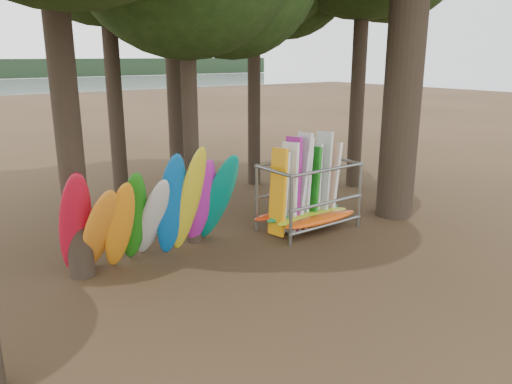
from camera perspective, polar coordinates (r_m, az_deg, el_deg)
ground at (r=12.78m, az=6.71°, el=-6.99°), size 120.00×120.00×0.00m
kayak_row at (r=12.04m, az=-11.61°, el=-2.37°), size 4.33×1.90×2.99m
storage_rack at (r=14.28m, az=5.95°, el=-0.59°), size 3.10×1.57×2.80m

